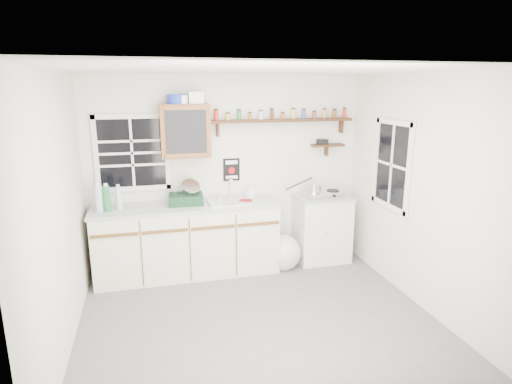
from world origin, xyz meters
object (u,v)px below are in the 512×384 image
Objects in this scene: hotplate at (323,194)px; spice_shelf at (282,119)px; right_cabinet at (321,228)px; dish_rack at (187,196)px; main_cabinet at (188,239)px; upper_cabinet at (185,131)px.

spice_shelf is at bearing 151.23° from hotplate.
dish_rack is (-1.82, 0.02, 0.57)m from right_cabinet.
main_cabinet is 1.21× the size of spice_shelf.
upper_cabinet is (0.03, 0.14, 1.36)m from main_cabinet.
dish_rack is 1.82m from hotplate.
upper_cabinet is 2.01m from hotplate.
right_cabinet is 1.90m from dish_rack.
upper_cabinet reaches higher than dish_rack.
right_cabinet is at bearing -3.76° from upper_cabinet.
main_cabinet is at bearing 172.78° from hotplate.
spice_shelf is (1.31, 0.21, 1.47)m from main_cabinet.
spice_shelf reaches higher than dish_rack.
upper_cabinet reaches higher than hotplate.
upper_cabinet is 1.28m from spice_shelf.
upper_cabinet reaches higher than spice_shelf.
main_cabinet is at bearing -170.75° from spice_shelf.
right_cabinet is 0.48× the size of spice_shelf.
main_cabinet is 2.54× the size of right_cabinet.
right_cabinet is 1.58m from spice_shelf.
hotplate is at bearing -21.39° from spice_shelf.
dish_rack reaches higher than main_cabinet.
main_cabinet is 1.37m from upper_cabinet.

